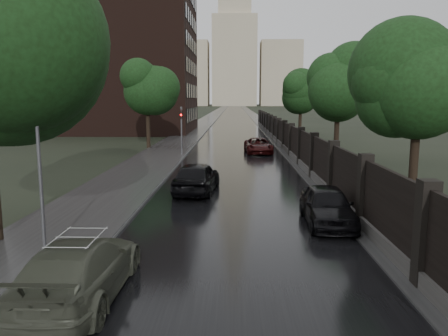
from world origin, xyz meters
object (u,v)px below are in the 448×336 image
(tree_right_a, at_px, (419,90))
(hatchback_left, at_px, (197,177))
(volga_sedan, at_px, (79,269))
(tree_right_c, at_px, (301,96))
(tree_left_far, at_px, (147,92))
(car_right_near, at_px, (327,206))
(traffic_light, at_px, (181,127))
(car_right_far, at_px, (258,146))
(lamp_post, at_px, (40,169))
(tree_right_b, at_px, (338,94))

(tree_right_a, relative_size, hatchback_left, 1.52)
(volga_sedan, bearing_deg, tree_right_c, -104.79)
(tree_right_a, xyz_separation_m, tree_right_c, (0.00, 32.00, 0.00))
(tree_left_far, xyz_separation_m, volga_sedan, (4.40, -30.78, -4.53))
(tree_left_far, relative_size, car_right_near, 1.76)
(traffic_light, relative_size, car_right_near, 0.96)
(hatchback_left, height_order, car_right_near, hatchback_left)
(hatchback_left, bearing_deg, tree_right_c, -102.31)
(car_right_far, bearing_deg, volga_sedan, -104.97)
(tree_right_c, height_order, car_right_far, tree_right_c)
(lamp_post, bearing_deg, tree_right_a, 26.74)
(tree_right_a, bearing_deg, tree_left_far, 125.17)
(tree_right_a, xyz_separation_m, hatchback_left, (-9.38, 2.90, -4.16))
(tree_right_b, xyz_separation_m, tree_right_c, (0.00, 18.00, 0.00))
(tree_right_b, relative_size, car_right_near, 1.67)
(traffic_light, bearing_deg, tree_right_a, -55.23)
(volga_sedan, bearing_deg, car_right_near, -137.78)
(traffic_light, height_order, car_right_far, traffic_light)
(hatchback_left, bearing_deg, tree_left_far, -66.67)
(car_right_far, bearing_deg, tree_right_a, -77.46)
(tree_right_b, xyz_separation_m, car_right_far, (-5.45, 5.00, -4.29))
(lamp_post, bearing_deg, car_right_near, 24.32)
(tree_right_b, height_order, lamp_post, tree_right_b)
(tree_right_b, height_order, tree_right_c, same)
(car_right_near, distance_m, car_right_far, 21.56)
(volga_sedan, distance_m, hatchback_left, 11.81)
(tree_right_c, distance_m, hatchback_left, 30.85)
(lamp_post, distance_m, volga_sedan, 3.50)
(tree_right_b, bearing_deg, tree_right_a, -90.00)
(tree_left_far, bearing_deg, volga_sedan, -81.86)
(tree_right_c, distance_m, traffic_light, 19.26)
(tree_left_far, xyz_separation_m, car_right_far, (10.05, -3.00, -4.58))
(volga_sedan, bearing_deg, traffic_light, -88.00)
(tree_right_a, bearing_deg, lamp_post, -153.26)
(car_right_far, bearing_deg, tree_right_b, -45.99)
(tree_right_a, relative_size, tree_right_c, 1.00)
(hatchback_left, height_order, car_right_far, hatchback_left)
(hatchback_left, distance_m, car_right_far, 16.57)
(lamp_post, relative_size, traffic_light, 1.28)
(tree_right_b, relative_size, car_right_far, 1.48)
(tree_right_b, bearing_deg, car_right_far, 137.49)
(tree_left_far, distance_m, hatchback_left, 20.54)
(tree_left_far, height_order, car_right_near, tree_left_far)
(tree_right_a, height_order, tree_right_b, same)
(tree_right_a, relative_size, tree_right_b, 1.00)
(tree_right_b, bearing_deg, tree_left_far, 152.70)
(tree_right_b, distance_m, car_right_far, 8.55)
(car_right_near, bearing_deg, tree_left_far, 115.67)
(tree_right_c, relative_size, traffic_light, 1.75)
(car_right_near, xyz_separation_m, car_right_far, (-1.35, 21.52, -0.06))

